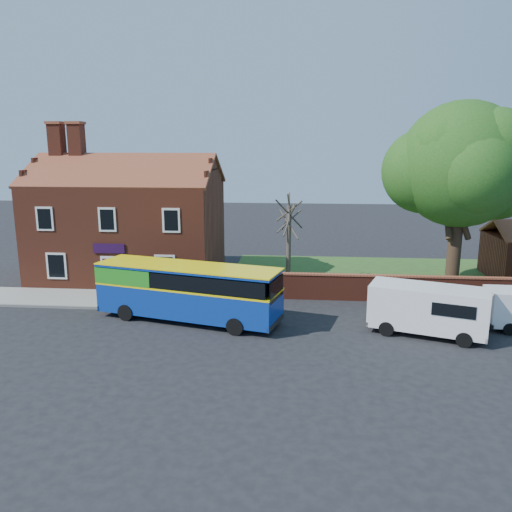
# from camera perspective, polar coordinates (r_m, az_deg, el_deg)

# --- Properties ---
(ground) EXTENTS (120.00, 120.00, 0.00)m
(ground) POSITION_cam_1_polar(r_m,az_deg,el_deg) (24.14, -6.80, -9.47)
(ground) COLOR black
(ground) RESTS_ON ground
(pavement) EXTENTS (18.00, 3.50, 0.12)m
(pavement) POSITION_cam_1_polar(r_m,az_deg,el_deg) (31.35, -17.29, -4.69)
(pavement) COLOR gray
(pavement) RESTS_ON ground
(kerb) EXTENTS (18.00, 0.15, 0.14)m
(kerb) POSITION_cam_1_polar(r_m,az_deg,el_deg) (29.82, -18.55, -5.63)
(kerb) COLOR slate
(kerb) RESTS_ON ground
(grass_strip) EXTENTS (26.00, 12.00, 0.04)m
(grass_strip) POSITION_cam_1_polar(r_m,az_deg,el_deg) (36.96, 17.78, -2.24)
(grass_strip) COLOR #426B28
(grass_strip) RESTS_ON ground
(shop_building) EXTENTS (12.30, 8.13, 10.50)m
(shop_building) POSITION_cam_1_polar(r_m,az_deg,el_deg) (35.87, -14.22, 3.08)
(shop_building) COLOR brown
(shop_building) RESTS_ON ground
(boundary_wall) EXTENTS (22.00, 0.38, 1.60)m
(boundary_wall) POSITION_cam_1_polar(r_m,az_deg,el_deg) (31.14, 20.23, -3.58)
(boundary_wall) COLOR maroon
(boundary_wall) RESTS_ON ground
(bus) EXTENTS (10.04, 4.87, 2.97)m
(bus) POSITION_cam_1_polar(r_m,az_deg,el_deg) (26.40, -8.37, -3.74)
(bus) COLOR #0D3399
(bus) RESTS_ON ground
(van_near) EXTENTS (5.85, 3.81, 2.39)m
(van_near) POSITION_cam_1_polar(r_m,az_deg,el_deg) (25.60, 19.07, -5.63)
(van_near) COLOR white
(van_near) RESTS_ON ground
(large_tree) EXTENTS (9.60, 7.60, 11.71)m
(large_tree) POSITION_cam_1_polar(r_m,az_deg,el_deg) (33.32, 22.44, 9.23)
(large_tree) COLOR black
(large_tree) RESTS_ON ground
(bare_tree) EXTENTS (2.16, 2.57, 5.75)m
(bare_tree) POSITION_cam_1_polar(r_m,az_deg,el_deg) (32.73, 3.76, 1.76)
(bare_tree) COLOR #4C4238
(bare_tree) RESTS_ON ground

